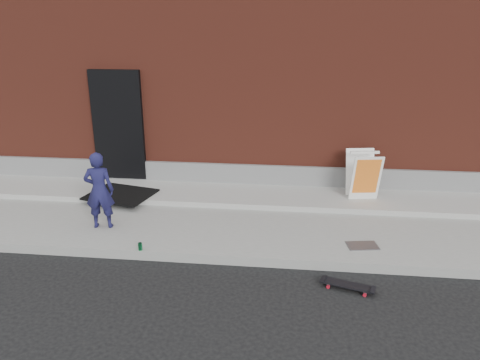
# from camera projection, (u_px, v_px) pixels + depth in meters

# --- Properties ---
(ground) EXTENTS (80.00, 80.00, 0.00)m
(ground) POSITION_uv_depth(u_px,v_px,m) (224.00, 265.00, 6.98)
(ground) COLOR black
(ground) RESTS_ON ground
(sidewalk) EXTENTS (20.00, 3.00, 0.15)m
(sidewalk) POSITION_uv_depth(u_px,v_px,m) (236.00, 220.00, 8.36)
(sidewalk) COLOR gray
(sidewalk) RESTS_ON ground
(apron) EXTENTS (20.00, 1.20, 0.10)m
(apron) POSITION_uv_depth(u_px,v_px,m) (241.00, 195.00, 9.17)
(apron) COLOR #989792
(apron) RESTS_ON sidewalk
(building) EXTENTS (20.00, 8.10, 5.00)m
(building) POSITION_uv_depth(u_px,v_px,m) (260.00, 56.00, 12.71)
(building) COLOR maroon
(building) RESTS_ON ground
(child) EXTENTS (0.52, 0.39, 1.31)m
(child) POSITION_uv_depth(u_px,v_px,m) (99.00, 190.00, 7.69)
(child) COLOR #181742
(child) RESTS_ON sidewalk
(skateboard) EXTENTS (0.73, 0.39, 0.08)m
(skateboard) POSITION_uv_depth(u_px,v_px,m) (348.00, 285.00, 6.34)
(skateboard) COLOR red
(skateboard) RESTS_ON ground
(pizza_sign) EXTENTS (0.64, 0.72, 0.90)m
(pizza_sign) POSITION_uv_depth(u_px,v_px,m) (363.00, 175.00, 8.77)
(pizza_sign) COLOR white
(pizza_sign) RESTS_ON apron
(soda_can) EXTENTS (0.08, 0.08, 0.12)m
(soda_can) POSITION_uv_depth(u_px,v_px,m) (140.00, 247.00, 7.10)
(soda_can) COLOR #18783F
(soda_can) RESTS_ON sidewalk
(doormat) EXTENTS (1.37, 1.20, 0.03)m
(doormat) POSITION_uv_depth(u_px,v_px,m) (121.00, 194.00, 9.01)
(doormat) COLOR black
(doormat) RESTS_ON apron
(utility_plate) EXTENTS (0.51, 0.37, 0.01)m
(utility_plate) POSITION_uv_depth(u_px,v_px,m) (362.00, 246.00, 7.23)
(utility_plate) COLOR #58585D
(utility_plate) RESTS_ON sidewalk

